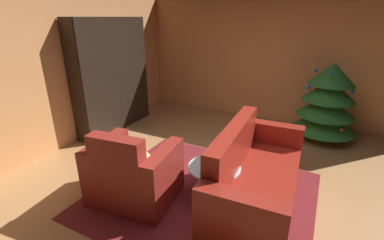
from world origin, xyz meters
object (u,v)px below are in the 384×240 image
armchair_red (133,175)px  bottle_on_table (225,153)px  coffee_table (214,170)px  decorated_tree (327,102)px  book_stack_on_table (216,162)px  couch_red (254,178)px  bookshelf_unit (117,77)px

armchair_red → bottle_on_table: size_ratio=3.21×
coffee_table → decorated_tree: (1.09, 2.47, 0.31)m
book_stack_on_table → coffee_table: bearing=-144.7°
armchair_red → couch_red: 1.41m
couch_red → coffee_table: (-0.44, -0.13, 0.06)m
bottle_on_table → coffee_table: bearing=-115.7°
armchair_red → couch_red: bearing=25.0°
bottle_on_table → bookshelf_unit: bearing=157.0°
armchair_red → book_stack_on_table: size_ratio=4.75×
coffee_table → couch_red: bearing=16.2°
couch_red → book_stack_on_table: couch_red is taller
bookshelf_unit → couch_red: size_ratio=1.05×
bookshelf_unit → armchair_red: size_ratio=2.01×
bookshelf_unit → book_stack_on_table: size_ratio=9.53×
couch_red → bottle_on_table: size_ratio=6.13×
armchair_red → decorated_tree: (1.93, 2.94, 0.36)m
armchair_red → book_stack_on_table: (0.85, 0.48, 0.16)m
armchair_red → coffee_table: 0.96m
decorated_tree → coffee_table: bearing=-113.8°
couch_red → decorated_tree: 2.46m
armchair_red → book_stack_on_table: bearing=29.4°
bookshelf_unit → book_stack_on_table: bookshelf_unit is taller
coffee_table → armchair_red: bearing=-150.7°
armchair_red → coffee_table: armchair_red is taller
book_stack_on_table → bookshelf_unit: bearing=153.8°
bookshelf_unit → coffee_table: bookshelf_unit is taller
bookshelf_unit → coffee_table: size_ratio=3.32×
bookshelf_unit → coffee_table: 2.95m
decorated_tree → bookshelf_unit: bearing=-162.0°
bookshelf_unit → book_stack_on_table: 2.93m
couch_red → bottle_on_table: couch_red is taller
decorated_tree → armchair_red: bearing=-123.2°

